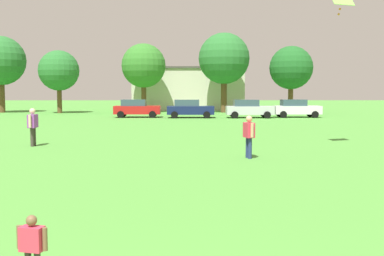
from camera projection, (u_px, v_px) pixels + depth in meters
ground_plane at (180, 125)px, 33.40m from camera, size 160.00×160.00×0.00m
child_kite_flyer at (32, 244)px, 6.01m from camera, size 0.43×0.24×0.94m
adult_bystander at (249, 133)px, 17.17m from camera, size 0.41×0.75×1.61m
bystander_near_trees at (33, 124)px, 20.86m from camera, size 0.33×0.83×1.74m
kite at (341, 0)px, 19.70m from camera, size 1.17×0.82×1.08m
parked_car_red_0 at (137, 108)px, 42.83m from camera, size 4.30×2.02×1.68m
parked_car_navy_1 at (190, 109)px, 42.15m from camera, size 4.30×2.02×1.68m
parked_car_silver_2 at (249, 109)px, 42.07m from camera, size 4.30×2.02×1.68m
parked_car_white_3 at (296, 108)px, 42.82m from camera, size 4.30×2.02×1.68m
tree_far_left at (1, 61)px, 51.52m from camera, size 5.54×5.54×8.64m
tree_left at (59, 71)px, 50.36m from camera, size 4.44×4.44×6.92m
tree_center at (144, 66)px, 52.29m from camera, size 5.05×5.05×7.86m
tree_right at (224, 59)px, 51.77m from camera, size 5.79×5.79×9.03m
tree_far_right at (291, 68)px, 49.80m from camera, size 4.71×4.71×7.34m
house_left at (188, 89)px, 59.70m from camera, size 14.38×8.45×5.44m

